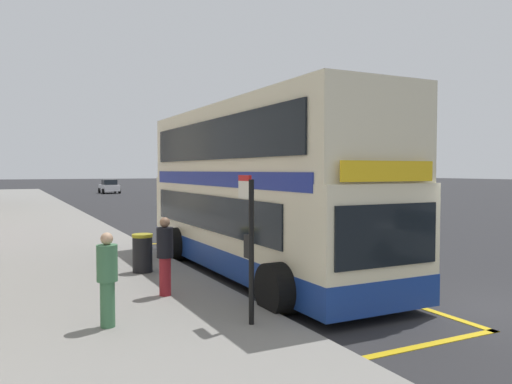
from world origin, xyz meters
TOP-DOWN VIEW (x-y plane):
  - ground_plane at (0.00, 32.00)m, footprint 260.00×260.00m
  - pavement_near at (-7.00, 32.00)m, footprint 6.00×76.00m
  - double_decker_bus at (-2.46, 5.49)m, footprint 3.29×10.19m
  - bus_bay_markings at (-2.48, 5.65)m, footprint 3.04×12.72m
  - bus_stop_sign at (-4.73, 1.26)m, footprint 0.09×0.51m
  - parked_car_grey_behind at (4.50, 29.07)m, footprint 2.09×4.20m
  - parked_car_white_far at (2.85, 54.91)m, footprint 2.09×4.20m
  - pedestrian_waiting_near_sign at (-6.92, 2.11)m, footprint 0.34×0.34m
  - pedestrian_further_back at (-5.46, 3.72)m, footprint 0.34×0.34m
  - litter_bin at (-5.29, 6.33)m, footprint 0.52×0.52m

SIDE VIEW (x-z plane):
  - ground_plane at x=0.00m, z-range 0.00..0.00m
  - bus_bay_markings at x=-2.48m, z-range 0.00..0.01m
  - pavement_near at x=-7.00m, z-range 0.00..0.14m
  - litter_bin at x=-5.29m, z-range 0.14..1.12m
  - parked_car_grey_behind at x=4.50m, z-range -0.01..1.61m
  - parked_car_white_far at x=2.85m, z-range -0.01..1.61m
  - pedestrian_waiting_near_sign at x=-6.92m, z-range 0.20..1.77m
  - pedestrian_further_back at x=-5.46m, z-range 0.21..1.83m
  - bus_stop_sign at x=-4.73m, z-range 0.39..2.90m
  - double_decker_bus at x=-2.46m, z-range -0.14..4.26m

